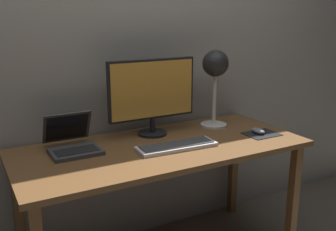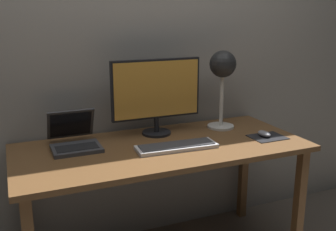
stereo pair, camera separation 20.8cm
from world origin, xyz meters
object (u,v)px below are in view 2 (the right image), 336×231
object	(u,v)px
laptop	(74,137)
desk_lamp	(223,71)
keyboard_main	(177,146)
monitor	(156,92)
mouse	(264,134)

from	to	relation	value
laptop	desk_lamp	world-z (taller)	desk_lamp
keyboard_main	desk_lamp	size ratio (longest dim) A/B	0.92
laptop	desk_lamp	bearing A→B (deg)	0.07
monitor	mouse	xyz separation A→B (m)	(0.56, -0.30, -0.24)
keyboard_main	desk_lamp	distance (m)	0.60
monitor	desk_lamp	bearing A→B (deg)	-4.10
desk_lamp	laptop	bearing A→B (deg)	-179.93
desk_lamp	mouse	size ratio (longest dim) A/B	5.06
keyboard_main	mouse	xyz separation A→B (m)	(0.56, -0.02, 0.01)
desk_lamp	monitor	bearing A→B (deg)	175.90
laptop	desk_lamp	size ratio (longest dim) A/B	0.61
keyboard_main	laptop	size ratio (longest dim) A/B	1.50
laptop	mouse	size ratio (longest dim) A/B	3.10
monitor	laptop	distance (m)	0.54
keyboard_main	desk_lamp	xyz separation A→B (m)	(0.42, 0.25, 0.35)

